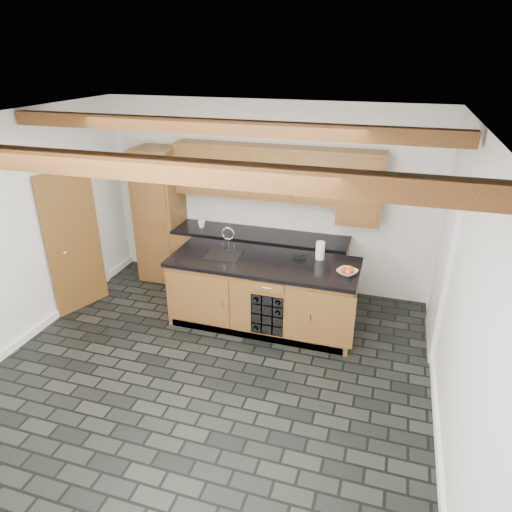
% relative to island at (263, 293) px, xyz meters
% --- Properties ---
extents(ground, '(5.00, 5.00, 0.00)m').
position_rel_island_xyz_m(ground, '(-0.31, -1.28, -0.47)').
color(ground, black).
rests_on(ground, ground).
extents(room_shell, '(5.01, 5.00, 5.00)m').
position_rel_island_xyz_m(room_shell, '(-0.39, -0.75, 1.06)').
color(room_shell, white).
rests_on(room_shell, ground).
extents(back_cabinetry, '(3.65, 0.62, 2.20)m').
position_rel_island_xyz_m(back_cabinetry, '(-0.68, 0.95, 0.51)').
color(back_cabinetry, brown).
rests_on(back_cabinetry, ground).
extents(island, '(2.48, 0.96, 0.93)m').
position_rel_island_xyz_m(island, '(0.00, 0.00, 0.00)').
color(island, brown).
rests_on(island, ground).
extents(faucet, '(0.45, 0.40, 0.34)m').
position_rel_island_xyz_m(faucet, '(-0.56, 0.05, 0.50)').
color(faucet, black).
rests_on(faucet, island).
extents(kitchen_scale, '(0.19, 0.12, 0.05)m').
position_rel_island_xyz_m(kitchen_scale, '(0.42, 0.25, 0.49)').
color(kitchen_scale, black).
rests_on(kitchen_scale, island).
extents(fruit_bowl, '(0.31, 0.31, 0.06)m').
position_rel_island_xyz_m(fruit_bowl, '(1.07, -0.07, 0.49)').
color(fruit_bowl, silver).
rests_on(fruit_bowl, island).
extents(fruit_cluster, '(0.16, 0.17, 0.07)m').
position_rel_island_xyz_m(fruit_cluster, '(1.07, -0.07, 0.52)').
color(fruit_cluster, '#AE3C17').
rests_on(fruit_cluster, fruit_bowl).
extents(paper_towel, '(0.12, 0.12, 0.23)m').
position_rel_island_xyz_m(paper_towel, '(0.68, 0.28, 0.58)').
color(paper_towel, white).
rests_on(paper_towel, island).
extents(mug, '(0.14, 0.14, 0.11)m').
position_rel_island_xyz_m(mug, '(-1.25, 0.89, 0.52)').
color(mug, white).
rests_on(mug, back_cabinetry).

